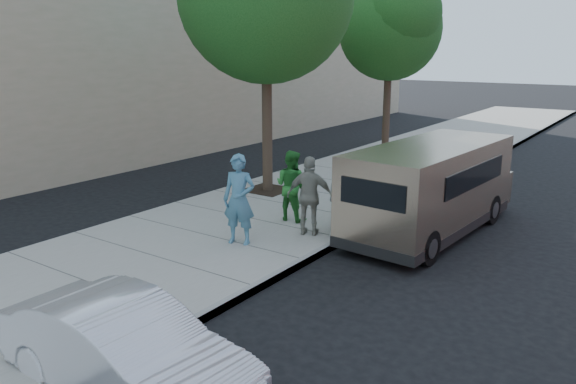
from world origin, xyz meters
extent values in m
plane|color=black|center=(0.00, 0.00, 0.00)|extent=(120.00, 120.00, 0.00)
cube|color=gray|center=(-1.00, 0.00, 0.07)|extent=(5.00, 60.00, 0.15)
cube|color=gray|center=(1.44, 0.00, 0.07)|extent=(0.12, 60.00, 0.16)
cube|color=tan|center=(-12.00, 2.00, 5.00)|extent=(8.00, 44.00, 10.00)
cube|color=black|center=(-2.30, 2.40, 0.15)|extent=(1.20, 1.20, 0.01)
cylinder|color=#38281E|center=(-2.30, 2.40, 2.13)|extent=(0.28, 0.28, 3.96)
cube|color=black|center=(-2.30, 10.00, 0.15)|extent=(1.20, 1.20, 0.01)
cylinder|color=#38281E|center=(-2.30, 10.00, 1.91)|extent=(0.28, 0.28, 3.52)
sphere|color=#194C19|center=(-2.30, 10.00, 4.71)|extent=(3.80, 3.80, 3.80)
sphere|color=#194C19|center=(-1.70, 9.60, 5.21)|extent=(2.85, 2.85, 2.85)
sphere|color=#194C19|center=(-2.80, 10.50, 5.01)|extent=(2.66, 2.66, 2.66)
cylinder|color=gray|center=(0.85, 0.80, 0.65)|extent=(0.05, 0.05, 1.00)
cube|color=gray|center=(0.85, 0.80, 1.18)|extent=(0.20, 0.13, 0.07)
cube|color=#2D2D30|center=(0.78, 0.83, 1.31)|extent=(0.13, 0.13, 0.20)
cube|color=#2D2D30|center=(0.92, 0.77, 1.31)|extent=(0.13, 0.13, 0.20)
cube|color=tan|center=(2.68, 1.71, 1.10)|extent=(2.18, 5.06, 1.82)
cube|color=tan|center=(2.87, 4.40, 0.65)|extent=(1.72, 0.62, 0.78)
cube|color=black|center=(2.50, -0.76, 1.42)|extent=(1.37, 0.12, 0.50)
cylinder|color=black|center=(1.99, 3.39, 0.35)|extent=(0.29, 0.71, 0.70)
cylinder|color=black|center=(3.60, 3.28, 0.35)|extent=(0.29, 0.71, 0.70)
cylinder|color=black|center=(1.75, 0.04, 0.35)|extent=(0.29, 0.71, 0.70)
cylinder|color=black|center=(3.35, -0.07, 0.35)|extent=(0.29, 0.71, 0.70)
imported|color=silver|center=(2.00, -6.10, 0.59)|extent=(3.57, 1.27, 1.17)
imported|color=teal|center=(-0.10, -1.48, 1.07)|extent=(0.78, 0.63, 1.85)
imported|color=#27792B|center=(-0.15, 0.45, 0.97)|extent=(0.81, 0.64, 1.63)
imported|color=gray|center=(1.20, 0.61, 1.01)|extent=(0.92, 0.68, 1.72)
imported|color=gray|center=(0.78, -0.20, 1.00)|extent=(1.08, 0.74, 1.70)
camera|label=1|loc=(6.94, -9.85, 4.03)|focal=35.00mm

